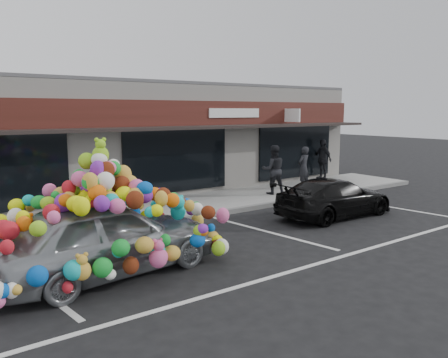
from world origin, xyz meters
TOP-DOWN VIEW (x-y plane):
  - ground at (0.00, 0.00)m, footprint 90.00×90.00m
  - shop_building at (0.00, 8.44)m, footprint 24.00×7.20m
  - sidewalk at (0.00, 4.00)m, footprint 26.00×3.00m
  - kerb at (0.00, 2.50)m, footprint 26.00×0.18m
  - parking_stripe_left at (-3.20, 0.20)m, footprint 0.73×4.37m
  - parking_stripe_mid at (2.80, 0.20)m, footprint 0.73×4.37m
  - parking_stripe_right at (8.20, 0.20)m, footprint 0.73×4.37m
  - lane_line at (2.00, -2.30)m, footprint 14.00×0.12m
  - toy_car at (-1.85, -0.28)m, footprint 3.24×4.98m
  - black_sedan at (5.63, 0.34)m, footprint 1.70×4.10m
  - pedestrian_a at (7.92, 3.91)m, footprint 0.67×0.51m
  - pedestrian_b at (6.06, 3.64)m, footprint 1.11×1.02m
  - pedestrian_c at (10.24, 5.00)m, footprint 1.11×0.56m

SIDE VIEW (x-z plane):
  - ground at x=0.00m, z-range 0.00..0.00m
  - parking_stripe_left at x=-3.20m, z-range 0.00..0.01m
  - parking_stripe_mid at x=2.80m, z-range 0.00..0.01m
  - parking_stripe_right at x=8.20m, z-range 0.00..0.01m
  - lane_line at x=2.00m, z-range 0.00..0.01m
  - sidewalk at x=0.00m, z-range 0.00..0.15m
  - kerb at x=0.00m, z-range -0.01..0.15m
  - black_sedan at x=5.63m, z-range 0.00..1.19m
  - toy_car at x=-1.85m, z-range -0.45..2.34m
  - pedestrian_a at x=7.92m, z-range 0.15..1.82m
  - pedestrian_c at x=10.24m, z-range 0.15..1.98m
  - pedestrian_b at x=6.06m, z-range 0.15..1.98m
  - shop_building at x=0.00m, z-range 0.01..4.32m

